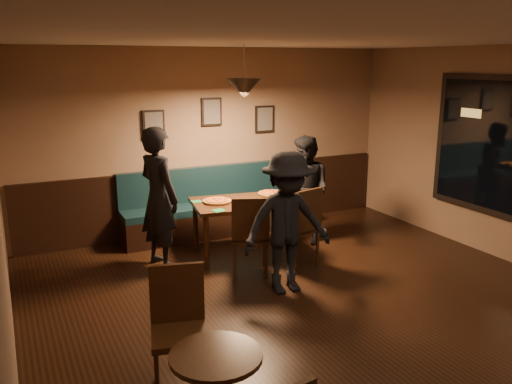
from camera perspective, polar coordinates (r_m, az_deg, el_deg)
floor at (r=5.63m, az=8.96°, el=-13.63°), size 7.00×7.00×0.00m
ceiling at (r=5.01m, az=10.20°, el=16.15°), size 7.00×7.00×0.00m
wall_back at (r=8.19m, az=-4.84°, el=5.50°), size 6.00×0.00×6.00m
wainscot at (r=8.34m, az=-4.64°, el=-0.65°), size 5.88×0.06×1.00m
booth_bench at (r=8.10m, az=-3.93°, el=-1.08°), size 3.00×0.60×1.00m
window_glass at (r=7.50m, az=25.86°, el=4.17°), size 0.00×2.40×2.40m
picture_left at (r=7.84m, az=-10.98°, el=7.15°), size 0.32×0.04×0.42m
picture_center at (r=8.11m, az=-4.82°, el=8.62°), size 0.32×0.04×0.42m
picture_right at (r=8.49m, az=0.92°, el=7.89°), size 0.32×0.04×0.42m
pendant_lamp at (r=6.94m, az=-1.29°, el=11.11°), size 0.44×0.44×0.25m
dining_table at (r=7.28m, az=-1.21°, el=-3.82°), size 1.52×1.10×0.75m
chair_near_left at (r=6.55m, az=-0.65°, el=-4.59°), size 0.60×0.60×1.02m
chair_near_right at (r=6.81m, az=4.34°, el=-3.74°), size 0.56×0.56×1.05m
diner_left at (r=6.81m, az=-10.41°, el=-0.62°), size 0.62×0.76×1.82m
diner_right at (r=7.66m, az=5.43°, el=0.20°), size 0.76×0.88×1.56m
diner_front at (r=5.97m, az=3.38°, el=-3.38°), size 1.09×0.67×1.63m
pizza_a at (r=7.11m, az=-4.21°, el=-0.97°), size 0.41×0.41×0.04m
pizza_b at (r=6.98m, az=-0.63°, el=-1.22°), size 0.45×0.45×0.04m
pizza_c at (r=7.51m, az=1.65°, el=-0.14°), size 0.41×0.41×0.04m
soda_glass at (r=7.15m, az=4.35°, el=-0.41°), size 0.08×0.08×0.16m
tabasco_bottle at (r=7.37m, az=2.77°, el=-0.09°), size 0.03×0.03×0.12m
napkin_a at (r=7.18m, az=-6.41°, el=-1.03°), size 0.14×0.14×0.01m
napkin_b at (r=6.72m, az=-4.04°, el=-2.01°), size 0.17×0.17×0.01m
cutlery_set at (r=6.83m, az=-0.05°, el=-1.72°), size 0.20×0.11×0.00m
cafe_chair_far at (r=4.37m, az=-8.26°, el=-14.77°), size 0.54×0.54×1.00m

